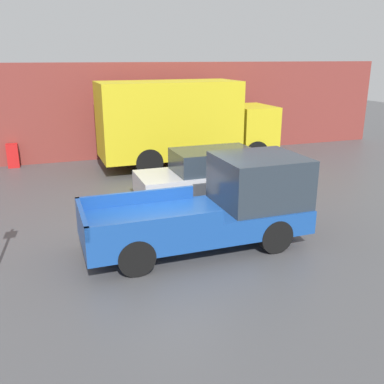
{
  "coord_description": "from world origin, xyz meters",
  "views": [
    {
      "loc": [
        -2.89,
        -9.39,
        4.39
      ],
      "look_at": [
        0.65,
        0.51,
        1.06
      ],
      "focal_mm": 40.0,
      "sensor_mm": 36.0,
      "label": 1
    }
  ],
  "objects": [
    {
      "name": "newspaper_box",
      "position": [
        -4.05,
        9.36,
        0.49
      ],
      "size": [
        0.45,
        0.4,
        0.98
      ],
      "color": "red",
      "rests_on": "ground"
    },
    {
      "name": "delivery_truck",
      "position": [
        2.63,
        7.22,
        1.87
      ],
      "size": [
        7.32,
        2.44,
        3.48
      ],
      "color": "gold",
      "rests_on": "ground"
    },
    {
      "name": "building_wall",
      "position": [
        0.0,
        9.69,
        2.08
      ],
      "size": [
        28.0,
        0.15,
        4.16
      ],
      "color": "brown",
      "rests_on": "ground"
    },
    {
      "name": "car",
      "position": [
        2.1,
        2.8,
        0.81
      ],
      "size": [
        4.6,
        1.82,
        1.61
      ],
      "color": "silver",
      "rests_on": "ground"
    },
    {
      "name": "pickup_truck",
      "position": [
        1.01,
        -0.49,
        0.99
      ],
      "size": [
        5.32,
        2.06,
        2.12
      ],
      "color": "#194799",
      "rests_on": "ground"
    },
    {
      "name": "ground_plane",
      "position": [
        0.0,
        0.0,
        0.0
      ],
      "size": [
        60.0,
        60.0,
        0.0
      ],
      "primitive_type": "plane",
      "color": "#4C4C4F"
    }
  ]
}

